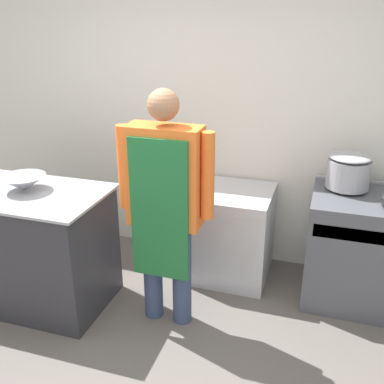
% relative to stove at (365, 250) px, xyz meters
% --- Properties ---
extents(wall_back, '(8.00, 0.05, 2.70)m').
position_rel_stove_xyz_m(wall_back, '(-1.40, 0.42, 0.91)').
color(wall_back, silver).
rests_on(wall_back, ground_plane).
extents(prep_counter, '(1.37, 0.74, 0.94)m').
position_rel_stove_xyz_m(prep_counter, '(-2.57, -0.79, 0.03)').
color(prep_counter, '#2D2D33').
rests_on(prep_counter, ground_plane).
extents(stove, '(0.89, 0.69, 0.90)m').
position_rel_stove_xyz_m(stove, '(0.00, 0.00, 0.00)').
color(stove, '#4C4F56').
rests_on(stove, ground_plane).
extents(fridge_unit, '(0.68, 0.65, 0.79)m').
position_rel_stove_xyz_m(fridge_unit, '(-1.10, 0.05, -0.05)').
color(fridge_unit, silver).
rests_on(fridge_unit, ground_plane).
extents(person_cook, '(0.69, 0.24, 1.74)m').
position_rel_stove_xyz_m(person_cook, '(-1.40, -0.71, 0.55)').
color(person_cook, '#38476B').
rests_on(person_cook, ground_plane).
extents(mixing_bowl, '(0.33, 0.33, 0.11)m').
position_rel_stove_xyz_m(mixing_bowl, '(-2.50, -0.76, 0.55)').
color(mixing_bowl, '#9EA0A8').
rests_on(mixing_bowl, prep_counter).
extents(stock_pot, '(0.33, 0.33, 0.28)m').
position_rel_stove_xyz_m(stock_pot, '(-0.20, 0.12, 0.60)').
color(stock_pot, '#9EA0A8').
rests_on(stock_pot, stove).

